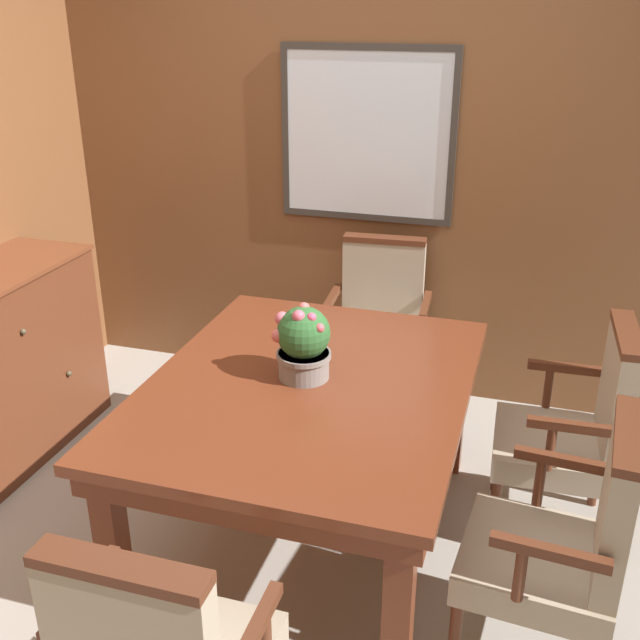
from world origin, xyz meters
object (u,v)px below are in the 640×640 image
object	(u,v)px
dining_table	(309,403)
potted_plant	(303,343)
chair_head_far	(379,323)
chair_right_near	(566,542)
chair_right_far	(577,427)

from	to	relation	value
dining_table	potted_plant	distance (m)	0.25
chair_head_far	chair_right_near	world-z (taller)	same
chair_right_near	dining_table	bearing A→B (deg)	-106.39
chair_right_near	chair_right_far	bearing A→B (deg)	-178.61
chair_head_far	dining_table	bearing A→B (deg)	-95.14
dining_table	chair_right_near	xyz separation A→B (m)	(0.99, -0.38, -0.14)
chair_right_far	potted_plant	size ratio (longest dim) A/B	3.13
chair_right_near	potted_plant	distance (m)	1.17
chair_right_far	chair_head_far	bearing A→B (deg)	-130.50
dining_table	chair_right_far	distance (m)	1.10
chair_right_far	potted_plant	world-z (taller)	potted_plant
dining_table	chair_head_far	world-z (taller)	chair_head_far
chair_head_far	potted_plant	distance (m)	1.19
dining_table	chair_right_near	world-z (taller)	chair_right_near
chair_head_far	chair_right_far	bearing A→B (deg)	-42.29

